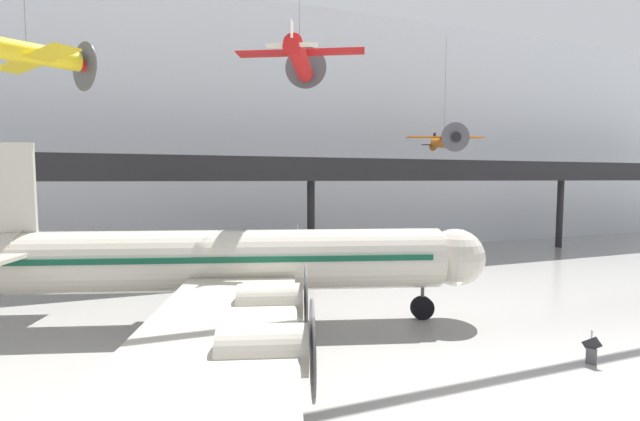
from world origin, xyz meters
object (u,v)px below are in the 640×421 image
at_px(suspended_plane_orange_highwing, 444,142).
at_px(suspended_plane_yellow_lowwing, 27,53).
at_px(airliner_silver_main, 228,262).
at_px(info_sign_pedestal, 591,354).
at_px(stanchion_barrier, 591,346).
at_px(suspended_plane_red_highwing, 300,59).

relative_size(suspended_plane_orange_highwing, suspended_plane_yellow_lowwing, 1.24).
relative_size(airliner_silver_main, info_sign_pedestal, 26.33).
bearing_deg(stanchion_barrier, suspended_plane_yellow_lowwing, 155.35).
xyz_separation_m(airliner_silver_main, suspended_plane_orange_highwing, (22.11, 11.70, 7.99)).
bearing_deg(suspended_plane_yellow_lowwing, airliner_silver_main, -43.46).
bearing_deg(info_sign_pedestal, suspended_plane_yellow_lowwing, 120.27).
height_order(suspended_plane_orange_highwing, suspended_plane_yellow_lowwing, suspended_plane_yellow_lowwing).
height_order(suspended_plane_orange_highwing, stanchion_barrier, suspended_plane_orange_highwing).
distance_m(airliner_silver_main, suspended_plane_red_highwing, 14.63).
bearing_deg(suspended_plane_yellow_lowwing, suspended_plane_red_highwing, -20.68).
bearing_deg(suspended_plane_orange_highwing, airliner_silver_main, -47.12).
distance_m(suspended_plane_yellow_lowwing, info_sign_pedestal, 29.19).
distance_m(airliner_silver_main, stanchion_barrier, 17.95).
xyz_separation_m(suspended_plane_red_highwing, suspended_plane_orange_highwing, (16.48, 6.64, -4.53)).
bearing_deg(stanchion_barrier, suspended_plane_red_highwing, 122.35).
height_order(airliner_silver_main, suspended_plane_orange_highwing, suspended_plane_orange_highwing).
bearing_deg(airliner_silver_main, suspended_plane_yellow_lowwing, -173.67).
bearing_deg(stanchion_barrier, info_sign_pedestal, -141.94).
xyz_separation_m(stanchion_barrier, info_sign_pedestal, (-1.04, -0.82, 0.13)).
xyz_separation_m(suspended_plane_yellow_lowwing, info_sign_pedestal, (23.02, -11.86, -13.47)).
distance_m(airliner_silver_main, suspended_plane_orange_highwing, 26.26).
xyz_separation_m(suspended_plane_orange_highwing, stanchion_barrier, (-7.23, -21.24, -11.10)).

